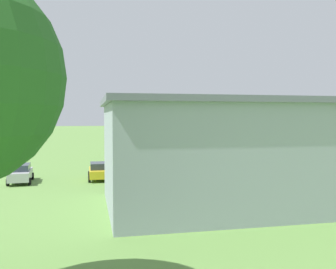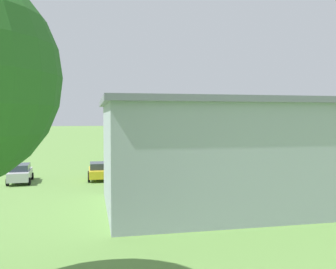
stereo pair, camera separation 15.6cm
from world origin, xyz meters
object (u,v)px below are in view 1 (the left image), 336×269
object	(u,v)px
person_at_fence_line	(297,159)
person_beside_truck	(156,168)
car_yellow	(99,171)
car_silver	(21,173)
windsock	(278,120)
biplane	(139,119)
hangar	(288,151)
person_watching_takeoff	(268,163)

from	to	relation	value
person_at_fence_line	person_beside_truck	xyz separation A→B (m)	(18.14, 3.99, 0.05)
car_yellow	car_silver	distance (m)	6.89
car_yellow	windsock	world-z (taller)	windsock
windsock	car_yellow	bearing A→B (deg)	39.88
biplane	person_beside_truck	distance (m)	20.29
car_silver	windsock	bearing A→B (deg)	-145.00
hangar	person_watching_takeoff	size ratio (longest dim) A/B	16.71
person_at_fence_line	person_beside_truck	size ratio (longest dim) A/B	0.95
person_at_fence_line	windsock	bearing A→B (deg)	-116.06
biplane	person_watching_takeoff	xyz separation A→B (m)	(-11.69, 17.67, -4.80)
hangar	biplane	size ratio (longest dim) A/B	3.30
car_silver	biplane	bearing A→B (deg)	-125.23
person_watching_takeoff	person_beside_truck	xyz separation A→B (m)	(13.18, 2.02, 0.13)
car_silver	windsock	xyz separation A→B (m)	(-43.49, -30.45, 4.54)
windsock	person_at_fence_line	bearing A→B (deg)	63.94
person_at_fence_line	person_watching_takeoff	size ratio (longest dim) A/B	1.09
windsock	person_beside_truck	bearing A→B (deg)	44.41
windsock	hangar	bearing A→B (deg)	60.34
person_watching_takeoff	hangar	bearing A→B (deg)	65.76
hangar	person_at_fence_line	bearing A→B (deg)	-124.98
biplane	person_watching_takeoff	size ratio (longest dim) A/B	5.07
person_beside_truck	biplane	bearing A→B (deg)	-94.35
car_yellow	car_silver	bearing A→B (deg)	-1.09
person_at_fence_line	windsock	world-z (taller)	windsock
hangar	car_yellow	distance (m)	17.49
car_silver	person_beside_truck	distance (m)	12.41
car_yellow	person_watching_takeoff	world-z (taller)	car_yellow
person_watching_takeoff	car_silver	bearing A→B (deg)	4.53
hangar	person_watching_takeoff	bearing A→B (deg)	-114.24
biplane	person_at_fence_line	size ratio (longest dim) A/B	4.63
hangar	windsock	bearing A→B (deg)	-119.66
car_yellow	person_beside_truck	size ratio (longest dim) A/B	2.24
person_watching_takeoff	person_beside_truck	size ratio (longest dim) A/B	0.87
hangar	person_at_fence_line	world-z (taller)	hangar
biplane	car_yellow	xyz separation A→B (m)	(7.01, 19.82, -4.72)
biplane	person_watching_takeoff	world-z (taller)	biplane
biplane	person_at_fence_line	bearing A→B (deg)	136.66
person_at_fence_line	windsock	size ratio (longest dim) A/B	0.27
car_silver	person_beside_truck	bearing A→B (deg)	-179.99
car_yellow	windsock	bearing A→B (deg)	-140.12
hangar	car_yellow	bearing A→B (deg)	-44.95
car_yellow	person_watching_takeoff	bearing A→B (deg)	-173.42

